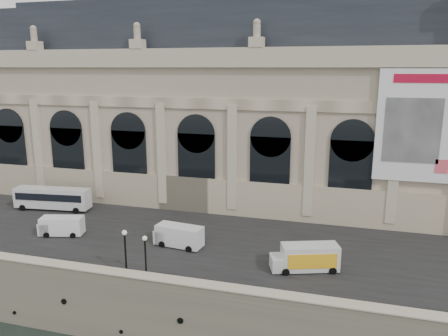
# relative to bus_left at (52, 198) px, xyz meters

# --- Properties ---
(quay) EXTENTS (160.00, 70.00, 6.00)m
(quay) POSITION_rel_bus_left_xyz_m (23.89, 17.61, -4.77)
(quay) COLOR gray
(quay) RESTS_ON ground
(street) EXTENTS (160.00, 24.00, 0.06)m
(street) POSITION_rel_bus_left_xyz_m (23.89, -3.39, -1.74)
(street) COLOR #2D2D2D
(street) RESTS_ON quay
(parapet) EXTENTS (160.00, 1.40, 1.21)m
(parapet) POSITION_rel_bus_left_xyz_m (23.89, -16.79, -1.15)
(parapet) COLOR gray
(parapet) RESTS_ON quay
(museum) EXTENTS (69.00, 18.70, 29.10)m
(museum) POSITION_rel_bus_left_xyz_m (17.92, 13.47, 11.95)
(museum) COLOR beige
(museum) RESTS_ON quay
(bus_left) EXTENTS (10.90, 3.50, 3.16)m
(bus_left) POSITION_rel_bus_left_xyz_m (0.00, 0.00, 0.00)
(bus_left) COLOR silver
(bus_left) RESTS_ON quay
(van_b) EXTENTS (5.41, 3.12, 2.27)m
(van_b) POSITION_rel_bus_left_xyz_m (6.86, -7.93, -0.61)
(van_b) COLOR white
(van_b) RESTS_ON quay
(van_c) EXTENTS (5.67, 2.78, 2.43)m
(van_c) POSITION_rel_bus_left_xyz_m (21.55, -7.18, -0.53)
(van_c) COLOR white
(van_c) RESTS_ON quay
(box_truck) EXTENTS (6.94, 4.13, 2.67)m
(box_truck) POSITION_rel_bus_left_xyz_m (36.05, -9.34, -0.43)
(box_truck) COLOR silver
(box_truck) RESTS_ON quay
(lamp_left) EXTENTS (0.49, 0.49, 4.82)m
(lamp_left) POSITION_rel_bus_left_xyz_m (19.74, -15.54, 0.63)
(lamp_left) COLOR black
(lamp_left) RESTS_ON quay
(lamp_right) EXTENTS (0.46, 0.46, 4.50)m
(lamp_right) POSITION_rel_bus_left_xyz_m (21.83, -15.60, 0.47)
(lamp_right) COLOR black
(lamp_right) RESTS_ON quay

